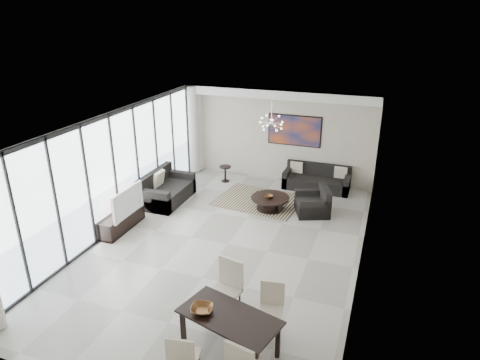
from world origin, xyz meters
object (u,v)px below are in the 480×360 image
at_px(television, 124,202).
at_px(dining_table, 229,320).
at_px(coffee_table, 270,202).
at_px(sofa_main, 317,181).
at_px(tv_console, 122,221).

bearing_deg(television, dining_table, -126.57).
relative_size(coffee_table, television, 0.88).
relative_size(coffee_table, sofa_main, 0.53).
bearing_deg(tv_console, coffee_table, 36.46).
bearing_deg(television, coffee_table, -51.42).
bearing_deg(sofa_main, coffee_table, -116.21).
height_order(coffee_table, television, television).
height_order(sofa_main, television, television).
bearing_deg(television, sofa_main, -42.50).
bearing_deg(dining_table, tv_console, 143.97).
distance_m(coffee_table, television, 3.90).
xyz_separation_m(television, dining_table, (3.84, -2.86, -0.23)).
height_order(sofa_main, tv_console, sofa_main).
xyz_separation_m(tv_console, dining_table, (4.00, -2.91, 0.35)).
bearing_deg(coffee_table, tv_console, -143.54).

